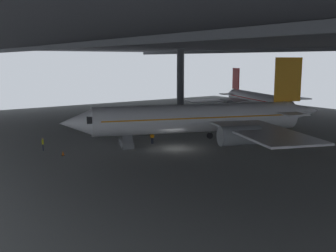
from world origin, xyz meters
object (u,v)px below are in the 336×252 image
at_px(crew_worker_by_stairs, 152,137).
at_px(airplane_distant, 256,100).
at_px(crew_worker_near_nose, 43,143).
at_px(airplane_main, 202,118).
at_px(traffic_cone_orange, 63,153).
at_px(boarding_stairs, 126,141).

distance_m(crew_worker_by_stairs, airplane_distant, 37.02).
bearing_deg(crew_worker_near_nose, airplane_distant, 100.56).
bearing_deg(airplane_main, airplane_distant, 120.41).
relative_size(crew_worker_by_stairs, traffic_cone_orange, 2.83).
relative_size(crew_worker_near_nose, airplane_distant, 0.06).
bearing_deg(airplane_main, boarding_stairs, -113.22).
bearing_deg(airplane_distant, boarding_stairs, -71.72).
relative_size(airplane_distant, traffic_cone_orange, 47.57).
distance_m(airplane_main, airplane_distant, 33.07).
height_order(crew_worker_near_nose, crew_worker_by_stairs, crew_worker_near_nose).
height_order(airplane_main, boarding_stairs, airplane_main).
xyz_separation_m(crew_worker_near_nose, airplane_distant, (-8.99, 48.22, 2.11)).
bearing_deg(crew_worker_by_stairs, airplane_distant, 111.08).
bearing_deg(airplane_main, traffic_cone_orange, -101.65).
relative_size(boarding_stairs, crew_worker_by_stairs, 2.79).
distance_m(airplane_main, traffic_cone_orange, 19.19).
height_order(airplane_main, traffic_cone_orange, airplane_main).
bearing_deg(airplane_main, crew_worker_by_stairs, -119.98).
xyz_separation_m(crew_worker_near_nose, traffic_cone_orange, (3.93, 1.18, -0.68)).
relative_size(airplane_main, boarding_stairs, 7.76).
bearing_deg(airplane_distant, crew_worker_by_stairs, -68.92).
xyz_separation_m(airplane_main, airplane_distant, (-16.74, 28.51, -0.43)).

